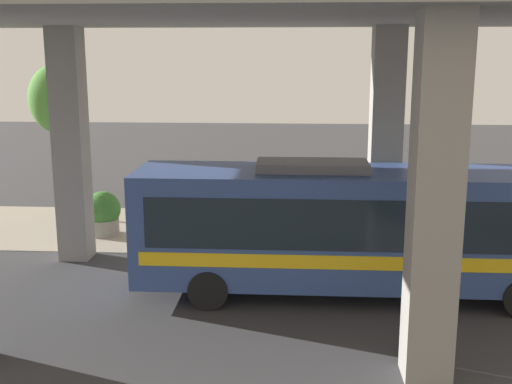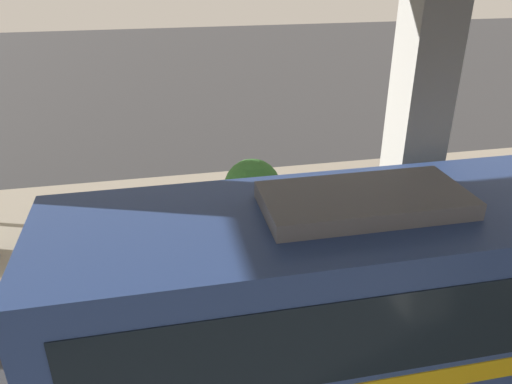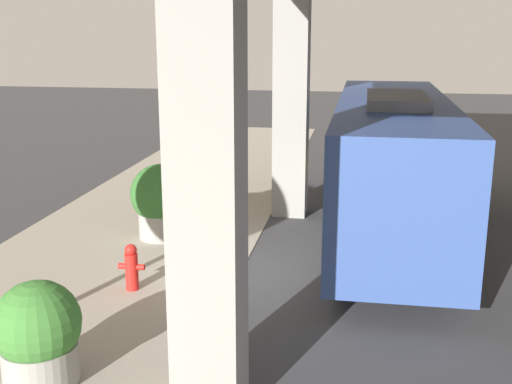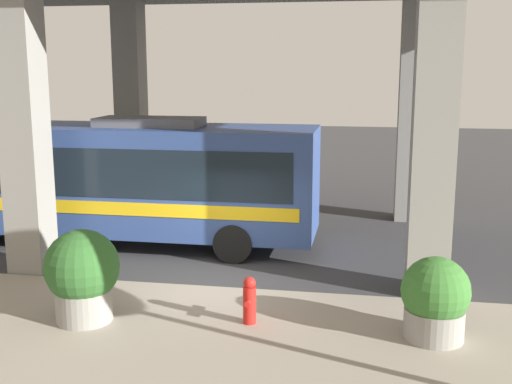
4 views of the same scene
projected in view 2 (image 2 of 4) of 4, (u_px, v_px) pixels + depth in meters
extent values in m
plane|color=#38383A|center=(181.00, 289.00, 10.68)|extent=(80.00, 80.00, 0.00)
cube|color=gray|center=(173.00, 221.00, 13.32)|extent=(6.00, 40.00, 0.02)
cube|color=gray|center=(417.00, 125.00, 9.57)|extent=(0.90, 0.90, 7.03)
cube|color=#334C8C|center=(423.00, 282.00, 7.76)|extent=(2.66, 11.31, 2.87)
cube|color=#19232D|center=(426.00, 264.00, 7.61)|extent=(2.70, 10.40, 1.26)
cube|color=yellow|center=(418.00, 312.00, 8.01)|extent=(2.70, 10.74, 0.34)
cube|color=slate|center=(364.00, 200.00, 6.87)|extent=(1.33, 2.83, 0.24)
cylinder|color=black|center=(185.00, 331.00, 8.79)|extent=(0.28, 1.00, 1.00)
cylinder|color=red|center=(125.00, 234.00, 12.00)|extent=(0.25, 0.25, 0.76)
sphere|color=red|center=(123.00, 218.00, 11.80)|extent=(0.24, 0.24, 0.24)
cylinder|color=red|center=(125.00, 226.00, 12.12)|extent=(0.15, 0.11, 0.11)
cylinder|color=red|center=(124.00, 234.00, 11.79)|extent=(0.15, 0.11, 0.11)
cylinder|color=gray|center=(252.00, 214.00, 12.98)|extent=(1.10, 1.10, 0.72)
sphere|color=#2D6028|center=(252.00, 187.00, 12.65)|extent=(1.45, 1.45, 1.45)
sphere|color=orange|center=(249.00, 199.00, 12.61)|extent=(0.38, 0.38, 0.38)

